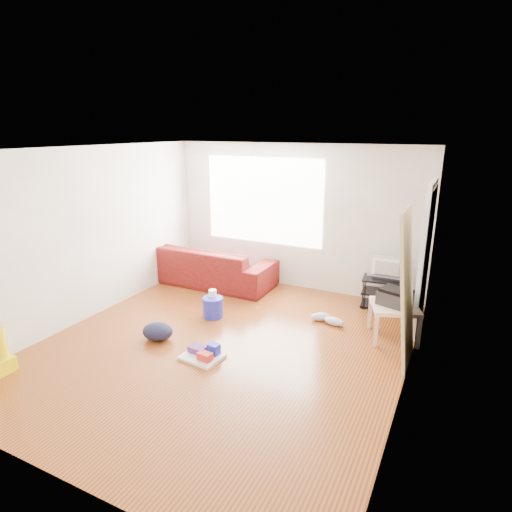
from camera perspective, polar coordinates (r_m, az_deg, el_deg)
The scene contains 12 objects.
room at distance 5.35m, azimuth -3.30°, elevation 0.59°, with size 4.51×5.01×2.51m.
sofa at distance 7.93m, azimuth -6.10°, elevation -3.56°, with size 2.38×0.93×0.69m, color #3E0D07.
tv_stand at distance 7.05m, azimuth 16.76°, elevation -4.71°, with size 0.73×0.46×0.48m.
tv at distance 6.92m, azimuth 17.04°, elevation -1.59°, with size 0.60×0.08×0.35m, color black.
side_table at distance 6.03m, azimuth 17.99°, elevation -6.87°, with size 0.76×0.76×0.48m.
printer at distance 5.96m, azimuth 18.15°, elevation -5.25°, with size 0.50×0.43×0.22m.
bucket at distance 6.56m, azimuth -5.73°, elevation -8.03°, with size 0.31×0.31×0.31m, color #242BB5.
toilet_paper at distance 6.52m, azimuth -5.78°, elevation -6.21°, with size 0.12×0.12×0.11m, color white.
cleaning_tray at distance 5.46m, azimuth -7.02°, elevation -12.85°, with size 0.51×0.43×0.17m.
backpack at distance 6.02m, azimuth -12.90°, elevation -10.76°, with size 0.42×0.33×0.23m, color black.
sneakers at distance 6.39m, azimuth 9.48°, elevation -8.28°, with size 0.54×0.28×0.12m.
door_panel at distance 5.70m, azimuth 18.56°, elevation -12.90°, with size 0.04×0.75×1.88m, color tan.
Camera 1 is at (2.63, -4.30, 2.73)m, focal length 30.00 mm.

